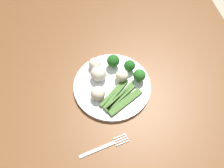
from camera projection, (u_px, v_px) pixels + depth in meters
name	position (u px, v px, depth m)	size (l,w,h in m)	color
ground_plane	(117.00, 154.00, 1.43)	(6.00, 6.00, 0.02)	#B7A88E
dining_table	(120.00, 114.00, 0.87)	(1.33, 1.08, 0.73)	brown
plate	(112.00, 86.00, 0.83)	(0.28, 0.28, 0.01)	white
asparagus_bundle	(120.00, 97.00, 0.79)	(0.14, 0.16, 0.01)	#3D6626
broccoli_front_left	(113.00, 61.00, 0.83)	(0.05, 0.05, 0.06)	#4C7F2B
broccoli_back	(130.00, 66.00, 0.83)	(0.04, 0.04, 0.05)	#4C7F2B
broccoli_back_right	(139.00, 75.00, 0.80)	(0.04, 0.04, 0.06)	#568E33
cauliflower_left	(95.00, 64.00, 0.84)	(0.05, 0.05, 0.05)	beige
cauliflower_near_center	(122.00, 76.00, 0.81)	(0.05, 0.05, 0.05)	beige
cauliflower_mid	(99.00, 74.00, 0.81)	(0.06, 0.06, 0.06)	silver
cauliflower_front	(98.00, 93.00, 0.77)	(0.05, 0.05, 0.05)	beige
fork	(105.00, 147.00, 0.72)	(0.05, 0.17, 0.00)	silver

